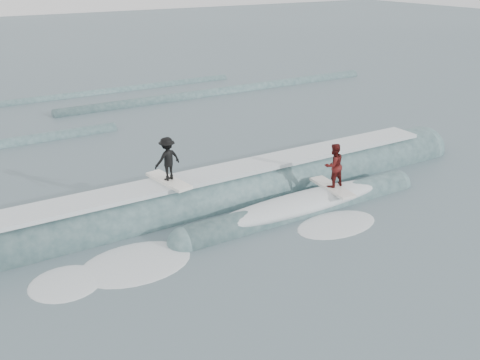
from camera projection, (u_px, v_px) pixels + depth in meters
ground at (283, 240)px, 16.45m from camera, size 160.00×160.00×0.00m
breaking_wave at (237, 200)px, 19.08m from camera, size 22.38×3.85×2.14m
surfer_black at (168, 161)px, 17.48m from camera, size 1.03×2.06×1.56m
surfer_red at (333, 168)px, 18.46m from camera, size 0.76×2.04×1.66m
whitewater at (314, 247)px, 16.03m from camera, size 15.45×7.17×0.10m
far_swells at (97, 112)px, 30.25m from camera, size 41.87×8.65×0.80m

